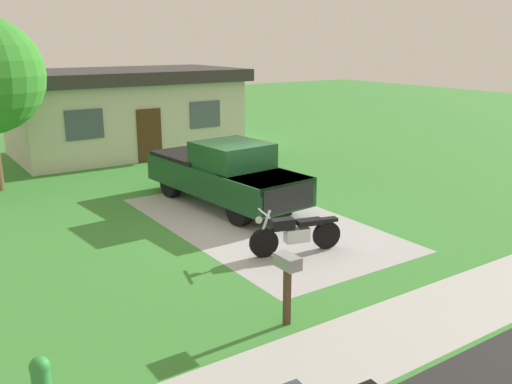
{
  "coord_description": "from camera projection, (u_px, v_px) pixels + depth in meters",
  "views": [
    {
      "loc": [
        -7.79,
        -11.48,
        4.68
      ],
      "look_at": [
        -0.17,
        -0.15,
        0.9
      ],
      "focal_mm": 38.51,
      "sensor_mm": 36.0,
      "label": 1
    }
  ],
  "objects": [
    {
      "name": "driveway_pad",
      "position": [
        258.0,
        222.0,
        14.62
      ],
      "size": [
        4.45,
        8.1,
        0.01
      ],
      "primitive_type": "cube",
      "color": "#A9A9A9",
      "rests_on": "ground"
    },
    {
      "name": "motorcycle",
      "position": [
        295.0,
        233.0,
        12.41
      ],
      "size": [
        2.17,
        0.88,
        1.09
      ],
      "color": "black",
      "rests_on": "ground"
    },
    {
      "name": "pickup_truck",
      "position": [
        223.0,
        172.0,
        16.04
      ],
      "size": [
        2.48,
        5.77,
        1.9
      ],
      "color": "black",
      "rests_on": "ground"
    },
    {
      "name": "sidewalk_strip",
      "position": [
        446.0,
        311.0,
        9.82
      ],
      "size": [
        36.0,
        1.8,
        0.01
      ],
      "primitive_type": "cube",
      "color": "#B2B2AD",
      "rests_on": "ground"
    },
    {
      "name": "neighbor_house",
      "position": [
        125.0,
        110.0,
        23.47
      ],
      "size": [
        9.6,
        5.6,
        3.5
      ],
      "color": "beige",
      "rests_on": "ground"
    },
    {
      "name": "ground_plane",
      "position": [
        258.0,
        222.0,
        14.62
      ],
      "size": [
        80.0,
        80.0,
        0.0
      ],
      "primitive_type": "plane",
      "color": "#3B8634"
    },
    {
      "name": "mailbox",
      "position": [
        287.0,
        271.0,
        9.12
      ],
      "size": [
        0.26,
        0.48,
        1.26
      ],
      "color": "#4C3823",
      "rests_on": "ground"
    }
  ]
}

